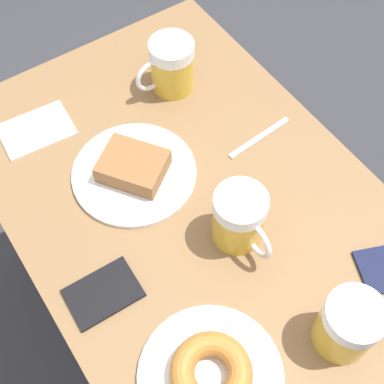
# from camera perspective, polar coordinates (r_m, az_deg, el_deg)

# --- Properties ---
(ground_plane) EXTENTS (8.00, 8.00, 0.00)m
(ground_plane) POSITION_cam_1_polar(r_m,az_deg,el_deg) (1.75, -0.00, -13.71)
(ground_plane) COLOR #333338
(table) EXTENTS (0.67, 1.00, 0.76)m
(table) POSITION_cam_1_polar(r_m,az_deg,el_deg) (1.12, -0.00, -2.57)
(table) COLOR olive
(table) RESTS_ON ground_plane
(plate_with_cake) EXTENTS (0.25, 0.25, 0.05)m
(plate_with_cake) POSITION_cam_1_polar(r_m,az_deg,el_deg) (1.08, -6.24, 2.35)
(plate_with_cake) COLOR white
(plate_with_cake) RESTS_ON table
(plate_with_donut) EXTENTS (0.24, 0.24, 0.05)m
(plate_with_donut) POSITION_cam_1_polar(r_m,az_deg,el_deg) (0.90, 2.03, -18.88)
(plate_with_donut) COLOR white
(plate_with_donut) RESTS_ON table
(beer_mug_left) EXTENTS (0.13, 0.10, 0.12)m
(beer_mug_left) POSITION_cam_1_polar(r_m,az_deg,el_deg) (0.92, 16.46, -13.46)
(beer_mug_left) COLOR gold
(beer_mug_left) RESTS_ON table
(beer_mug_center) EXTENTS (0.14, 0.10, 0.12)m
(beer_mug_center) POSITION_cam_1_polar(r_m,az_deg,el_deg) (1.19, -2.25, 13.30)
(beer_mug_center) COLOR gold
(beer_mug_center) RESTS_ON table
(beer_mug_right) EXTENTS (0.10, 0.14, 0.12)m
(beer_mug_right) POSITION_cam_1_polar(r_m,az_deg,el_deg) (0.96, 5.11, -2.81)
(beer_mug_right) COLOR gold
(beer_mug_right) RESTS_ON table
(napkin_folded) EXTENTS (0.16, 0.12, 0.00)m
(napkin_folded) POSITION_cam_1_polar(r_m,az_deg,el_deg) (1.20, -16.28, 6.38)
(napkin_folded) COLOR white
(napkin_folded) RESTS_ON table
(fork) EXTENTS (0.16, 0.02, 0.00)m
(fork) POSITION_cam_1_polar(r_m,az_deg,el_deg) (1.15, 7.20, 5.79)
(fork) COLOR silver
(fork) RESTS_ON table
(passport_near_edge) EXTENTS (0.13, 0.09, 0.01)m
(passport_near_edge) POSITION_cam_1_polar(r_m,az_deg,el_deg) (0.97, -9.45, -10.58)
(passport_near_edge) COLOR black
(passport_near_edge) RESTS_ON table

